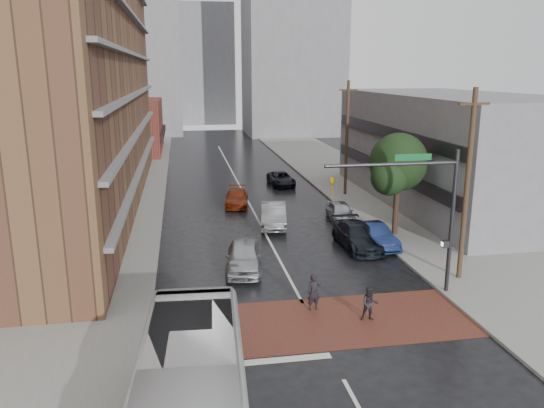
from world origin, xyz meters
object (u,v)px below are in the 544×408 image
object	(u,v)px
pedestrian_b	(370,304)
car_travel_a	(244,256)
car_parked_far	(341,212)
pedestrian_a	(314,292)
car_parked_mid	(358,236)
car_travel_b	(273,215)
suv_travel	(281,179)
car_travel_c	(237,198)
car_parked_near	(374,235)

from	to	relation	value
pedestrian_b	car_travel_a	bearing A→B (deg)	133.91
car_travel_a	car_parked_far	bearing A→B (deg)	54.53
pedestrian_a	car_parked_mid	bearing A→B (deg)	50.77
pedestrian_a	car_travel_b	xyz separation A→B (m)	(0.51, 13.76, -0.06)
car_travel_a	car_travel_b	xyz separation A→B (m)	(3.10, 8.21, 0.01)
pedestrian_a	car_parked_far	distance (m)	15.29
car_parked_mid	car_travel_a	bearing A→B (deg)	-161.92
pedestrian_a	suv_travel	size ratio (longest dim) A/B	0.38
pedestrian_a	car_travel_c	xyz separation A→B (m)	(-1.44, 20.21, -0.22)
car_travel_a	car_travel_c	world-z (taller)	car_travel_a
pedestrian_b	car_travel_c	xyz separation A→B (m)	(-3.61, 21.66, -0.13)
car_travel_a	suv_travel	world-z (taller)	car_travel_a
pedestrian_a	suv_travel	xyz separation A→B (m)	(3.65, 27.42, -0.23)
car_travel_c	car_parked_far	size ratio (longest dim) A/B	1.08
pedestrian_a	car_travel_b	size ratio (longest dim) A/B	0.35
suv_travel	pedestrian_b	bearing A→B (deg)	-95.30
car_travel_a	car_travel_b	world-z (taller)	car_travel_b
pedestrian_a	car_parked_near	size ratio (longest dim) A/B	0.39
pedestrian_b	car_parked_mid	xyz separation A→B (m)	(2.72, 9.67, -0.02)
car_travel_c	suv_travel	distance (m)	8.83
pedestrian_b	car_travel_b	world-z (taller)	car_travel_b
pedestrian_b	car_travel_c	distance (m)	21.96
pedestrian_b	car_travel_a	size ratio (longest dim) A/B	0.33
car_travel_b	car_travel_c	size ratio (longest dim) A/B	1.10
car_travel_a	car_parked_near	bearing A→B (deg)	25.27
pedestrian_a	car_parked_mid	distance (m)	9.57
pedestrian_a	car_travel_c	world-z (taller)	pedestrian_a
pedestrian_a	suv_travel	distance (m)	27.66
pedestrian_b	suv_travel	xyz separation A→B (m)	(1.48, 28.87, -0.14)
pedestrian_b	car_travel_a	distance (m)	8.46
pedestrian_a	car_travel_c	distance (m)	20.26
pedestrian_b	car_parked_near	distance (m)	10.39
car_travel_b	car_travel_c	distance (m)	6.74
car_travel_a	car_parked_far	world-z (taller)	car_travel_a
car_travel_a	car_parked_mid	bearing A→B (deg)	27.58
car_travel_a	pedestrian_b	bearing A→B (deg)	-47.89
car_travel_c	car_parked_mid	bearing A→B (deg)	-54.26
car_parked_mid	car_parked_far	size ratio (longest dim) A/B	1.26
car_travel_a	car_parked_far	xyz separation A→B (m)	(8.19, 8.68, -0.10)
car_parked_mid	car_parked_far	distance (m)	6.04
suv_travel	car_parked_near	xyz separation A→B (m)	(2.31, -19.20, 0.09)
pedestrian_b	suv_travel	distance (m)	28.91
pedestrian_b	car_travel_c	bearing A→B (deg)	109.15
car_travel_a	suv_travel	xyz separation A→B (m)	(6.24, 21.87, -0.17)
pedestrian_a	car_parked_near	bearing A→B (deg)	45.57
pedestrian_a	car_travel_b	bearing A→B (deg)	79.35
car_travel_a	car_travel_c	xyz separation A→B (m)	(1.15, 14.66, -0.16)
suv_travel	car_parked_near	bearing A→B (deg)	-85.51
car_travel_b	car_parked_mid	world-z (taller)	car_travel_b
car_travel_b	car_parked_near	xyz separation A→B (m)	(5.44, -5.53, -0.08)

